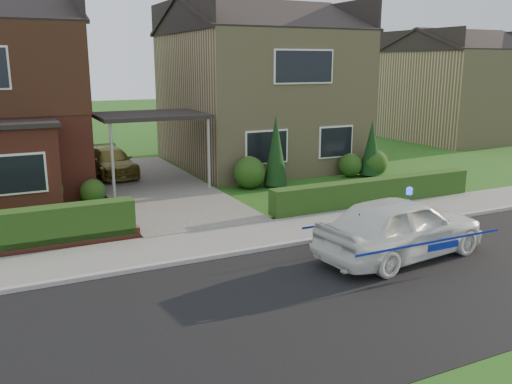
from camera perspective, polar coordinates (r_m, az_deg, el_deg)
ground at (r=10.79m, az=5.37°, el=-11.57°), size 120.00×120.00×0.00m
road at (r=10.79m, az=5.37°, el=-11.57°), size 60.00×6.00×0.02m
kerb at (r=13.26m, az=-1.51°, el=-6.35°), size 60.00×0.16×0.12m
sidewalk at (r=14.18m, az=-3.28°, el=-5.08°), size 60.00×2.00×0.10m
driveway at (r=20.49m, az=-10.77°, el=0.57°), size 3.80×12.00×0.12m
house_right at (r=24.87m, az=0.17°, el=11.43°), size 7.50×8.06×7.25m
carport_link at (r=20.03m, az=-11.07°, el=7.80°), size 3.80×3.00×2.77m
hedge_right at (r=18.09m, az=12.32°, el=-1.42°), size 7.50×0.55×0.80m
shrub_left_mid at (r=18.08m, az=-21.69°, el=0.06°), size 1.32×1.32×1.32m
shrub_left_near at (r=18.59m, az=-16.80°, el=0.04°), size 0.84×0.84×0.84m
shrub_right_near at (r=19.98m, az=-0.72°, el=2.06°), size 1.20×1.20×1.20m
shrub_right_mid at (r=22.40m, az=9.88°, el=2.80°), size 0.96×0.96×0.96m
shrub_right_far at (r=22.75m, az=12.38°, el=3.00°), size 1.08×1.08×1.08m
conifer_a at (r=20.12m, az=2.10°, el=4.16°), size 0.90×0.90×2.60m
conifer_b at (r=22.53m, az=12.05°, el=4.37°), size 0.90×0.90×2.20m
neighbour_right at (r=35.04m, az=20.24°, el=9.48°), size 6.50×7.00×5.20m
police_car at (r=13.28m, az=15.00°, el=-3.63°), size 4.07×4.60×1.67m
driveway_car at (r=22.56m, az=-15.00°, el=3.07°), size 1.70×3.78×1.07m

